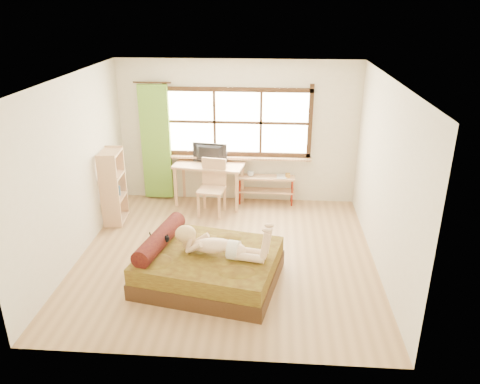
# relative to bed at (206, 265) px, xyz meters

# --- Properties ---
(floor) EXTENTS (4.50, 4.50, 0.00)m
(floor) POSITION_rel_bed_xyz_m (0.21, 0.71, -0.25)
(floor) COLOR #9E754C
(floor) RESTS_ON ground
(ceiling) EXTENTS (4.50, 4.50, 0.00)m
(ceiling) POSITION_rel_bed_xyz_m (0.21, 0.71, 2.45)
(ceiling) COLOR white
(ceiling) RESTS_ON wall_back
(wall_back) EXTENTS (4.50, 0.00, 4.50)m
(wall_back) POSITION_rel_bed_xyz_m (0.21, 2.96, 1.10)
(wall_back) COLOR silver
(wall_back) RESTS_ON floor
(wall_front) EXTENTS (4.50, 0.00, 4.50)m
(wall_front) POSITION_rel_bed_xyz_m (0.21, -1.54, 1.10)
(wall_front) COLOR silver
(wall_front) RESTS_ON floor
(wall_left) EXTENTS (0.00, 4.50, 4.50)m
(wall_left) POSITION_rel_bed_xyz_m (-2.04, 0.71, 1.10)
(wall_left) COLOR silver
(wall_left) RESTS_ON floor
(wall_right) EXTENTS (0.00, 4.50, 4.50)m
(wall_right) POSITION_rel_bed_xyz_m (2.46, 0.71, 1.10)
(wall_right) COLOR silver
(wall_right) RESTS_ON floor
(window) EXTENTS (2.80, 0.16, 1.46)m
(window) POSITION_rel_bed_xyz_m (0.21, 2.93, 1.26)
(window) COLOR #FFEDBF
(window) RESTS_ON wall_back
(curtain) EXTENTS (0.55, 0.10, 2.20)m
(curtain) POSITION_rel_bed_xyz_m (-1.34, 2.84, 0.90)
(curtain) COLOR #597B21
(curtain) RESTS_ON wall_back
(bed) EXTENTS (2.10, 1.81, 0.70)m
(bed) POSITION_rel_bed_xyz_m (0.00, 0.00, 0.00)
(bed) COLOR black
(bed) RESTS_ON floor
(woman) EXTENTS (1.34, 0.62, 0.55)m
(woman) POSITION_rel_bed_xyz_m (0.20, -0.06, 0.49)
(woman) COLOR beige
(woman) RESTS_ON bed
(kitten) EXTENTS (0.29, 0.16, 0.22)m
(kitten) POSITION_rel_bed_xyz_m (-0.67, 0.09, 0.32)
(kitten) COLOR black
(kitten) RESTS_ON bed
(desk) EXTENTS (1.37, 0.78, 0.81)m
(desk) POSITION_rel_bed_xyz_m (-0.31, 2.66, 0.45)
(desk) COLOR tan
(desk) RESTS_ON floor
(monitor) EXTENTS (0.66, 0.18, 0.38)m
(monitor) POSITION_rel_bed_xyz_m (-0.31, 2.71, 0.75)
(monitor) COLOR black
(monitor) RESTS_ON desk
(chair) EXTENTS (0.52, 0.52, 1.01)m
(chair) POSITION_rel_bed_xyz_m (-0.20, 2.30, 0.31)
(chair) COLOR tan
(chair) RESTS_ON floor
(pipe_shelf) EXTENTS (1.09, 0.28, 0.62)m
(pipe_shelf) POSITION_rel_bed_xyz_m (0.78, 2.78, 0.15)
(pipe_shelf) COLOR tan
(pipe_shelf) RESTS_ON floor
(cup) EXTENTS (0.13, 0.13, 0.10)m
(cup) POSITION_rel_bed_xyz_m (0.47, 2.78, 0.34)
(cup) COLOR gray
(cup) RESTS_ON pipe_shelf
(book) EXTENTS (0.18, 0.25, 0.02)m
(book) POSITION_rel_bed_xyz_m (0.97, 2.78, 0.30)
(book) COLOR gray
(book) RESTS_ON pipe_shelf
(bookshelf) EXTENTS (0.36, 0.59, 1.31)m
(bookshelf) POSITION_rel_bed_xyz_m (-1.87, 1.78, 0.42)
(bookshelf) COLOR tan
(bookshelf) RESTS_ON floor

